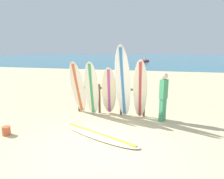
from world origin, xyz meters
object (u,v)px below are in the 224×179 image
at_px(surfboard_leaning_left, 92,89).
at_px(small_boat_offshore, 144,61).
at_px(surfboard_leaning_center, 123,83).
at_px(surfboard_leaning_center_right, 140,90).
at_px(surfboard_rack, 110,96).
at_px(surfboard_lying_on_sand, 99,135).
at_px(surfboard_leaning_center_left, 109,92).
at_px(surfboard_leaning_far_left, 78,88).
at_px(beachgoer_standing, 163,95).
at_px(sand_bucket, 6,131).

relative_size(surfboard_leaning_left, small_boat_offshore, 0.64).
relative_size(surfboard_leaning_left, surfboard_leaning_center, 0.78).
distance_m(surfboard_leaning_center_right, small_boat_offshore, 32.24).
xyz_separation_m(surfboard_rack, surfboard_lying_on_sand, (0.15, -1.90, -0.66)).
relative_size(surfboard_leaning_center_left, surfboard_leaning_center, 0.72).
xyz_separation_m(surfboard_rack, surfboard_leaning_far_left, (-1.16, -0.30, 0.31)).
bearing_deg(surfboard_rack, small_boat_offshore, 91.69).
bearing_deg(surfboard_leaning_center_right, beachgoer_standing, 8.50).
bearing_deg(surfboard_leaning_left, small_boat_offshore, 90.60).
relative_size(surfboard_lying_on_sand, small_boat_offshore, 0.84).
distance_m(surfboard_leaning_center, sand_bucket, 3.83).
bearing_deg(surfboard_leaning_center, surfboard_leaning_center_left, 167.33).
bearing_deg(surfboard_leaning_center_left, surfboard_lying_on_sand, -85.83).
bearing_deg(small_boat_offshore, surfboard_lying_on_sand, -88.15).
xyz_separation_m(surfboard_leaning_center_right, beachgoer_standing, (0.77, 0.12, -0.15)).
height_order(surfboard_leaning_left, surfboard_lying_on_sand, surfboard_leaning_left).
bearing_deg(surfboard_leaning_left, surfboard_leaning_center_left, 6.58).
height_order(surfboard_leaning_center_left, surfboard_leaning_center_right, surfboard_leaning_center_right).
relative_size(surfboard_leaning_center, surfboard_leaning_center_right, 1.22).
distance_m(surfboard_leaning_left, small_boat_offshore, 32.15).
bearing_deg(surfboard_leaning_center_right, surfboard_leaning_center, -178.16).
relative_size(small_boat_offshore, sand_bucket, 12.56).
bearing_deg(surfboard_leaning_center_left, surfboard_rack, 96.51).
bearing_deg(surfboard_leaning_center, small_boat_offshore, 92.65).
bearing_deg(sand_bucket, surfboard_leaning_center, 34.39).
bearing_deg(surfboard_leaning_far_left, small_boat_offshore, 89.60).
bearing_deg(beachgoer_standing, surfboard_leaning_center, -174.38).
bearing_deg(surfboard_leaning_far_left, surfboard_lying_on_sand, -50.56).
relative_size(surfboard_leaning_center_left, beachgoer_standing, 1.11).
relative_size(surfboard_leaning_far_left, small_boat_offshore, 0.64).
relative_size(surfboard_leaning_far_left, beachgoer_standing, 1.21).
bearing_deg(surfboard_leaning_far_left, surfboard_leaning_center_left, 0.34).
xyz_separation_m(beachgoer_standing, small_boat_offshore, (-2.85, 32.04, -0.66)).
relative_size(beachgoer_standing, small_boat_offshore, 0.53).
bearing_deg(sand_bucket, beachgoer_standing, 26.64).
height_order(surfboard_leaning_far_left, surfboard_leaning_left, surfboard_leaning_left).
bearing_deg(surfboard_rack, surfboard_leaning_center_left, -83.49).
xyz_separation_m(surfboard_rack, surfboard_leaning_center, (0.55, -0.41, 0.60)).
xyz_separation_m(surfboard_leaning_far_left, sand_bucket, (-1.29, -2.17, -0.88)).
bearing_deg(surfboard_lying_on_sand, beachgoer_standing, 42.44).
xyz_separation_m(surfboard_leaning_center_left, surfboard_leaning_center_right, (1.11, -0.10, 0.13)).
xyz_separation_m(surfboard_leaning_far_left, surfboard_leaning_center_right, (2.31, -0.09, 0.05)).
distance_m(surfboard_leaning_center, surfboard_lying_on_sand, 1.99).
xyz_separation_m(surfboard_leaning_far_left, small_boat_offshore, (0.23, 32.07, -0.75)).
distance_m(surfboard_lying_on_sand, sand_bucket, 2.67).
height_order(surfboard_lying_on_sand, sand_bucket, sand_bucket).
height_order(surfboard_leaning_center_left, beachgoer_standing, surfboard_leaning_center_left).
bearing_deg(surfboard_leaning_center, surfboard_leaning_far_left, 176.33).
bearing_deg(surfboard_leaning_center_left, surfboard_leaning_far_left, -179.66).
bearing_deg(surfboard_lying_on_sand, surfboard_leaning_left, 116.07).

